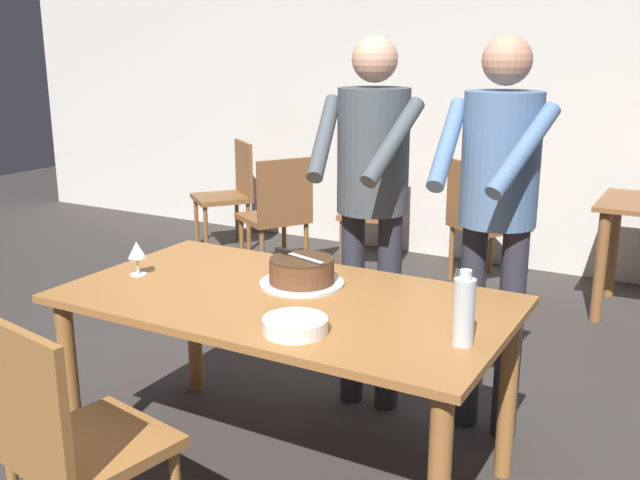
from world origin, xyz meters
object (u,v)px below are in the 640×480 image
at_px(person_standing_beside, 498,195).
at_px(background_chair_0, 481,218).
at_px(cake_knife, 290,253).
at_px(person_cutting_cake, 372,184).
at_px(main_dining_table, 286,320).
at_px(background_chair_3, 373,204).
at_px(chair_near_side, 69,439).
at_px(background_chair_1, 230,190).
at_px(plate_stack, 295,325).
at_px(background_chair_2, 278,212).
at_px(wine_glass_near, 137,251).
at_px(water_bottle, 464,311).
at_px(cake_on_platter, 302,272).

xyz_separation_m(person_standing_beside, background_chair_0, (-0.65, 2.00, -0.58)).
height_order(cake_knife, person_cutting_cake, person_cutting_cake).
bearing_deg(main_dining_table, background_chair_3, 108.32).
bearing_deg(chair_near_side, main_dining_table, 72.05).
bearing_deg(main_dining_table, background_chair_1, 129.58).
relative_size(plate_stack, person_standing_beside, 0.13).
xyz_separation_m(background_chair_1, background_chair_3, (1.30, 0.09, 0.00)).
height_order(person_standing_beside, background_chair_2, person_standing_beside).
bearing_deg(background_chair_3, chair_near_side, -79.89).
xyz_separation_m(person_cutting_cake, background_chair_1, (-2.26, 2.00, -0.58)).
height_order(background_chair_1, background_chair_2, same).
height_order(person_cutting_cake, person_standing_beside, same).
distance_m(wine_glass_near, person_cutting_cake, 1.06).
relative_size(main_dining_table, wine_glass_near, 11.84).
bearing_deg(background_chair_0, person_standing_beside, -72.05).
xyz_separation_m(main_dining_table, water_bottle, (0.74, -0.12, 0.22)).
distance_m(plate_stack, wine_glass_near, 0.93).
xyz_separation_m(plate_stack, water_bottle, (0.52, 0.17, 0.09)).
bearing_deg(person_cutting_cake, background_chair_2, 134.21).
height_order(cake_on_platter, water_bottle, water_bottle).
xyz_separation_m(cake_on_platter, cake_knife, (-0.07, 0.02, 0.06)).
relative_size(background_chair_2, background_chair_3, 1.00).
distance_m(main_dining_table, wine_glass_near, 0.71).
height_order(wine_glass_near, person_standing_beside, person_standing_beside).
relative_size(wine_glass_near, chair_near_side, 0.16).
distance_m(plate_stack, person_cutting_cake, 1.03).
bearing_deg(background_chair_1, background_chair_0, 0.64).
height_order(cake_on_platter, person_standing_beside, person_standing_beside).
xyz_separation_m(main_dining_table, wine_glass_near, (-0.68, -0.07, 0.20)).
bearing_deg(chair_near_side, plate_stack, 47.96).
distance_m(main_dining_table, plate_stack, 0.39).
height_order(person_standing_beside, background_chair_0, person_standing_beside).
bearing_deg(cake_on_platter, person_cutting_cake, 84.24).
bearing_deg(cake_on_platter, background_chair_3, 109.02).
bearing_deg(background_chair_0, cake_knife, -90.81).
bearing_deg(water_bottle, chair_near_side, -144.62).
relative_size(cake_on_platter, person_standing_beside, 0.20).
bearing_deg(plate_stack, person_cutting_cake, 100.54).
distance_m(cake_on_platter, background_chair_2, 2.49).
bearing_deg(plate_stack, background_chair_2, 123.55).
distance_m(background_chair_1, background_chair_2, 0.94).
distance_m(main_dining_table, background_chair_1, 3.48).
bearing_deg(water_bottle, person_cutting_cake, 131.18).
bearing_deg(cake_knife, cake_on_platter, -17.14).
relative_size(water_bottle, background_chair_1, 0.28).
bearing_deg(background_chair_1, background_chair_3, 4.08).
relative_size(cake_knife, water_bottle, 1.06).
relative_size(person_cutting_cake, background_chair_0, 1.91).
height_order(water_bottle, person_cutting_cake, person_cutting_cake).
height_order(main_dining_table, person_standing_beside, person_standing_beside).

